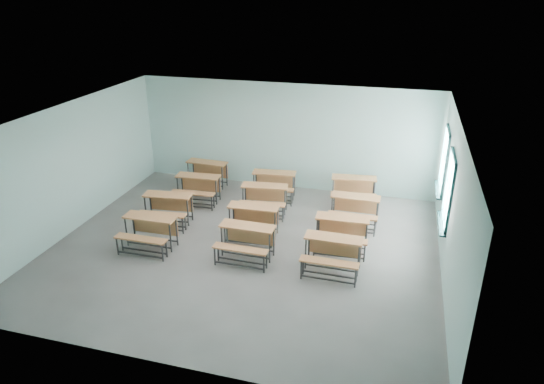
{
  "coord_description": "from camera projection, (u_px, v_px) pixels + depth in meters",
  "views": [
    {
      "loc": [
        3.33,
        -9.57,
        5.85
      ],
      "look_at": [
        0.36,
        1.2,
        1.0
      ],
      "focal_mm": 32.0,
      "sensor_mm": 36.0,
      "label": 1
    }
  ],
  "objects": [
    {
      "name": "desk_unit_r2c0",
      "position": [
        197.0,
        185.0,
        13.81
      ],
      "size": [
        1.31,
        0.93,
        0.78
      ],
      "rotation": [
        0.0,
        0.0,
        0.07
      ],
      "color": "#B27040",
      "rests_on": "ground"
    },
    {
      "name": "room",
      "position": [
        247.0,
        186.0,
        10.97
      ],
      "size": [
        9.04,
        8.04,
        3.24
      ],
      "color": "slate",
      "rests_on": "ground"
    },
    {
      "name": "desk_unit_r3c1",
      "position": [
        274.0,
        182.0,
        14.06
      ],
      "size": [
        1.34,
        0.98,
        0.78
      ],
      "rotation": [
        0.0,
        0.0,
        0.12
      ],
      "color": "#B27040",
      "rests_on": "ground"
    },
    {
      "name": "desk_unit_r0c2",
      "position": [
        332.0,
        250.0,
        10.47
      ],
      "size": [
        1.26,
        0.85,
        0.78
      ],
      "rotation": [
        0.0,
        0.0,
        -0.01
      ],
      "color": "#B27040",
      "rests_on": "ground"
    },
    {
      "name": "desk_unit_r2c2",
      "position": [
        355.0,
        207.0,
        12.49
      ],
      "size": [
        1.26,
        0.86,
        0.78
      ],
      "rotation": [
        0.0,
        0.0,
        -0.01
      ],
      "color": "#B27040",
      "rests_on": "ground"
    },
    {
      "name": "desk_unit_r2c1",
      "position": [
        264.0,
        195.0,
        13.15
      ],
      "size": [
        1.35,
        0.99,
        0.78
      ],
      "rotation": [
        0.0,
        0.0,
        0.12
      ],
      "color": "#B27040",
      "rests_on": "ground"
    },
    {
      "name": "desk_unit_r1c2",
      "position": [
        342.0,
        229.0,
        11.36
      ],
      "size": [
        1.29,
        0.89,
        0.78
      ],
      "rotation": [
        0.0,
        0.0,
        0.04
      ],
      "color": "#B27040",
      "rests_on": "ground"
    },
    {
      "name": "desk_unit_r0c0",
      "position": [
        149.0,
        228.0,
        11.4
      ],
      "size": [
        1.26,
        0.84,
        0.78
      ],
      "rotation": [
        0.0,
        0.0,
        0.0
      ],
      "color": "#B27040",
      "rests_on": "ground"
    },
    {
      "name": "desk_unit_r0c1",
      "position": [
        246.0,
        238.0,
        10.97
      ],
      "size": [
        1.27,
        0.86,
        0.78
      ],
      "rotation": [
        0.0,
        0.0,
        -0.02
      ],
      "color": "#B27040",
      "rests_on": "ground"
    },
    {
      "name": "desk_unit_r3c0",
      "position": [
        206.0,
        171.0,
        14.87
      ],
      "size": [
        1.3,
        0.92,
        0.78
      ],
      "rotation": [
        0.0,
        0.0,
        -0.06
      ],
      "color": "#B27040",
      "rests_on": "ground"
    },
    {
      "name": "desk_unit_r3c2",
      "position": [
        354.0,
        187.0,
        13.69
      ],
      "size": [
        1.35,
        0.98,
        0.78
      ],
      "rotation": [
        0.0,
        0.0,
        0.12
      ],
      "color": "#B27040",
      "rests_on": "ground"
    },
    {
      "name": "desk_unit_r1c1",
      "position": [
        253.0,
        217.0,
        11.93
      ],
      "size": [
        1.3,
        0.91,
        0.78
      ],
      "rotation": [
        0.0,
        0.0,
        0.06
      ],
      "color": "#B27040",
      "rests_on": "ground"
    },
    {
      "name": "desk_unit_r1c0",
      "position": [
        167.0,
        205.0,
        12.58
      ],
      "size": [
        1.34,
        0.97,
        0.78
      ],
      "rotation": [
        0.0,
        0.0,
        0.11
      ],
      "color": "#B27040",
      "rests_on": "ground"
    }
  ]
}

